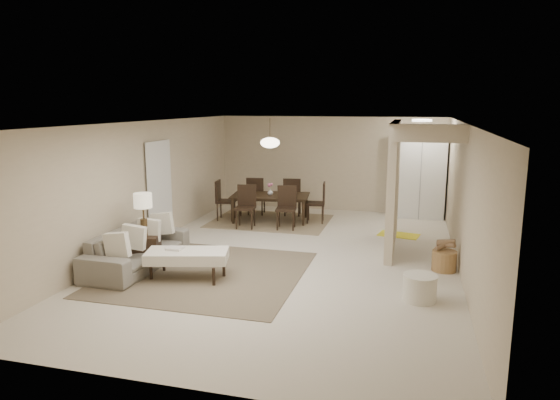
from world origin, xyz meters
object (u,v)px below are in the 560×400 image
(ottoman_bench, at_px, (187,256))
(dining_table, at_px, (270,208))
(pantry_cabinet, at_px, (420,176))
(sofa, at_px, (137,249))
(wicker_basket, at_px, (444,261))
(side_table, at_px, (145,250))
(round_pouf, at_px, (420,288))

(ottoman_bench, height_order, dining_table, dining_table)
(pantry_cabinet, relative_size, ottoman_bench, 1.47)
(dining_table, bearing_deg, ottoman_bench, -100.32)
(sofa, distance_m, ottoman_bench, 1.14)
(ottoman_bench, relative_size, wicker_basket, 3.45)
(pantry_cabinet, bearing_deg, wicker_basket, -84.52)
(side_table, bearing_deg, wicker_basket, 11.11)
(pantry_cabinet, distance_m, ottoman_bench, 6.80)
(round_pouf, relative_size, wicker_basket, 1.20)
(ottoman_bench, height_order, wicker_basket, ottoman_bench)
(wicker_basket, distance_m, dining_table, 4.79)
(pantry_cabinet, relative_size, side_table, 3.92)
(sofa, height_order, round_pouf, sofa)
(ottoman_bench, relative_size, dining_table, 0.77)
(side_table, xyz_separation_m, round_pouf, (4.73, -0.48, -0.07))
(pantry_cabinet, xyz_separation_m, wicker_basket, (0.40, -4.17, -0.87))
(sofa, xyz_separation_m, side_table, (0.05, 0.18, -0.06))
(pantry_cabinet, bearing_deg, side_table, -132.53)
(sofa, bearing_deg, wicker_basket, -76.08)
(sofa, relative_size, side_table, 4.25)
(sofa, bearing_deg, side_table, -14.42)
(pantry_cabinet, distance_m, side_table, 7.07)
(pantry_cabinet, distance_m, round_pouf, 5.72)
(pantry_cabinet, bearing_deg, sofa, -131.84)
(round_pouf, relative_size, dining_table, 0.27)
(pantry_cabinet, distance_m, wicker_basket, 4.28)
(wicker_basket, bearing_deg, sofa, -167.09)
(side_table, xyz_separation_m, dining_table, (1.24, 3.77, 0.06))
(sofa, height_order, dining_table, sofa)
(round_pouf, xyz_separation_m, dining_table, (-3.49, 4.24, 0.13))
(ottoman_bench, height_order, round_pouf, ottoman_bench)
(sofa, distance_m, wicker_basket, 5.34)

